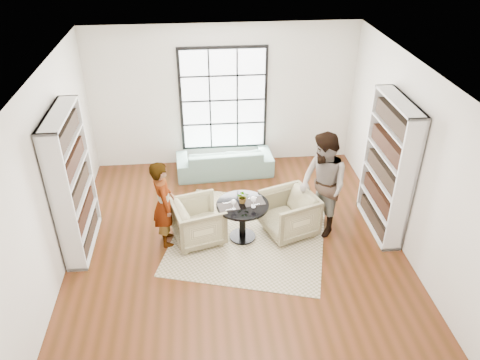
{
  "coord_description": "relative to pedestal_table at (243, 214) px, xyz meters",
  "views": [
    {
      "loc": [
        -0.54,
        -6.16,
        5.08
      ],
      "look_at": [
        0.1,
        0.4,
        1.05
      ],
      "focal_mm": 35.0,
      "sensor_mm": 36.0,
      "label": 1
    }
  ],
  "objects": [
    {
      "name": "wine_glass_left",
      "position": [
        -0.16,
        -0.13,
        0.32
      ],
      "size": [
        0.08,
        0.08,
        0.19
      ],
      "color": "silver",
      "rests_on": "pedestal_table"
    },
    {
      "name": "cutlery_left",
      "position": [
        -0.24,
        -0.05,
        0.2
      ],
      "size": [
        0.17,
        0.24,
        0.01
      ],
      "primitive_type": null,
      "rotation": [
        0.0,
        0.0,
        0.16
      ],
      "color": "silver",
      "rests_on": "placemat_left"
    },
    {
      "name": "rug",
      "position": [
        0.11,
        0.03,
        -0.5
      ],
      "size": [
        3.17,
        3.17,
        0.01
      ],
      "primitive_type": "cube",
      "rotation": [
        0.0,
        0.0,
        -0.28
      ],
      "color": "tan",
      "rests_on": "ground"
    },
    {
      "name": "person_right",
      "position": [
        1.36,
        0.1,
        0.42
      ],
      "size": [
        0.95,
        1.08,
        1.86
      ],
      "primitive_type": "imported",
      "rotation": [
        0.0,
        0.0,
        -1.26
      ],
      "color": "gray",
      "rests_on": "ground"
    },
    {
      "name": "flower_centerpiece",
      "position": [
        0.01,
        0.05,
        0.3
      ],
      "size": [
        0.23,
        0.21,
        0.23
      ],
      "primitive_type": "imported",
      "rotation": [
        0.0,
        0.0,
        -0.18
      ],
      "color": "gray",
      "rests_on": "pedestal_table"
    },
    {
      "name": "pedestal_table",
      "position": [
        0.0,
        0.0,
        0.0
      ],
      "size": [
        0.88,
        0.88,
        0.7
      ],
      "rotation": [
        0.0,
        0.0,
        0.16
      ],
      "color": "black",
      "rests_on": "ground"
    },
    {
      "name": "placemat_right",
      "position": [
        0.2,
        0.05,
        0.19
      ],
      "size": [
        0.38,
        0.31,
        0.01
      ],
      "primitive_type": "cube",
      "rotation": [
        0.0,
        0.0,
        0.16
      ],
      "color": "black",
      "rests_on": "pedestal_table"
    },
    {
      "name": "sofa",
      "position": [
        -0.15,
        2.25,
        -0.22
      ],
      "size": [
        2.04,
        0.89,
        0.58
      ],
      "primitive_type": "imported",
      "rotation": [
        0.0,
        0.0,
        3.2
      ],
      "color": "slate",
      "rests_on": "ground"
    },
    {
      "name": "wine_glass_right",
      "position": [
        0.17,
        -0.1,
        0.34
      ],
      "size": [
        0.09,
        0.09,
        0.21
      ],
      "color": "silver",
      "rests_on": "pedestal_table"
    },
    {
      "name": "person_left",
      "position": [
        -1.29,
        0.03,
        0.26
      ],
      "size": [
        0.47,
        0.62,
        1.54
      ],
      "primitive_type": "imported",
      "rotation": [
        0.0,
        0.0,
        1.76
      ],
      "color": "gray",
      "rests_on": "ground"
    },
    {
      "name": "ground",
      "position": [
        -0.12,
        -0.2,
        -0.51
      ],
      "size": [
        6.0,
        6.0,
        0.0
      ],
      "primitive_type": "plane",
      "color": "#572914"
    },
    {
      "name": "armchair_left",
      "position": [
        -0.74,
        0.03,
        -0.14
      ],
      "size": [
        0.99,
        0.98,
        0.74
      ],
      "primitive_type": "imported",
      "rotation": [
        0.0,
        0.0,
        1.84
      ],
      "color": "tan",
      "rests_on": "ground"
    },
    {
      "name": "cutlery_right",
      "position": [
        0.2,
        0.05,
        0.2
      ],
      "size": [
        0.17,
        0.24,
        0.01
      ],
      "primitive_type": null,
      "rotation": [
        0.0,
        0.0,
        0.16
      ],
      "color": "silver",
      "rests_on": "placemat_right"
    },
    {
      "name": "room_shell",
      "position": [
        -0.12,
        0.34,
        0.75
      ],
      "size": [
        6.0,
        6.01,
        6.0
      ],
      "color": "silver",
      "rests_on": "ground"
    },
    {
      "name": "armchair_right",
      "position": [
        0.81,
        0.1,
        -0.13
      ],
      "size": [
        1.07,
        1.05,
        0.77
      ],
      "primitive_type": "imported",
      "rotation": [
        0.0,
        0.0,
        -1.23
      ],
      "color": "#BBB486",
      "rests_on": "ground"
    },
    {
      "name": "placemat_left",
      "position": [
        -0.24,
        -0.05,
        0.19
      ],
      "size": [
        0.38,
        0.31,
        0.01
      ],
      "primitive_type": "cube",
      "rotation": [
        0.0,
        0.0,
        0.16
      ],
      "color": "black",
      "rests_on": "pedestal_table"
    }
  ]
}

